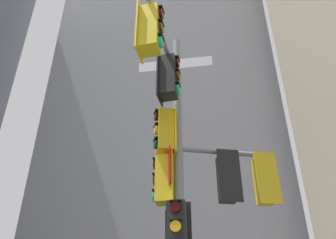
% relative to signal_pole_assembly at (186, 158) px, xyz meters
% --- Properties ---
extents(building_mid_block, '(16.26, 16.26, 37.68)m').
position_rel_signal_pole_assembly_xyz_m(building_mid_block, '(-0.56, 22.19, 13.81)').
color(building_mid_block, '#9399A3').
rests_on(building_mid_block, ground).
extents(signal_pole_assembly, '(2.99, 3.03, 8.50)m').
position_rel_signal_pole_assembly_xyz_m(signal_pole_assembly, '(0.00, 0.00, 0.00)').
color(signal_pole_assembly, gray).
rests_on(signal_pole_assembly, ground).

